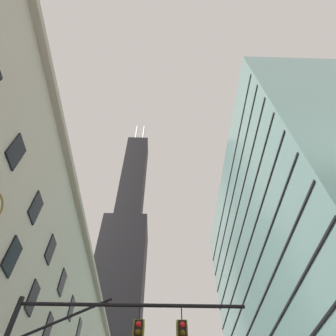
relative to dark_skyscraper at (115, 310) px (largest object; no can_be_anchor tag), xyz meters
name	(u,v)px	position (x,y,z in m)	size (l,w,h in m)	color
dark_skyscraper	(115,310)	(0.00, 0.00, 0.00)	(27.46, 27.46, 184.57)	black
glass_office_midrise	(307,278)	(37.53, -68.24, -28.41)	(17.42, 47.09, 50.62)	gray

